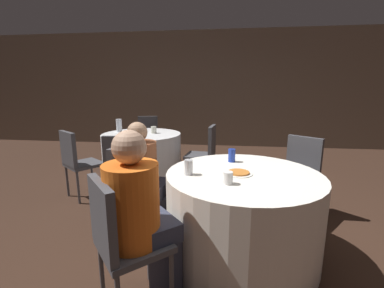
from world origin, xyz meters
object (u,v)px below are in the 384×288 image
person_floral_shirt (147,182)px  chair_far_north (148,135)px  table_far (142,157)px  chair_far_southwest (76,158)px  bottle_far (119,125)px  chair_near_northeast (299,169)px  chair_far_east (206,150)px  soda_can_silver (189,167)px  chair_far_south (123,164)px  pizza_plate_near (239,173)px  person_orange_shirt (143,219)px  chair_near_southwest (119,235)px  soda_can_blue (231,155)px  chair_near_west (131,183)px  table_near (242,215)px

person_floral_shirt → chair_far_north: bearing=-153.8°
table_far → chair_far_southwest: 1.03m
chair_far_north → bottle_far: (-0.21, -0.86, 0.30)m
chair_near_northeast → chair_far_east: (-1.09, 0.83, 0.00)m
soda_can_silver → chair_far_south: bearing=137.0°
chair_near_northeast → person_floral_shirt: person_floral_shirt is taller
pizza_plate_near → bottle_far: bottle_far is taller
person_orange_shirt → chair_far_east: bearing=132.4°
table_far → chair_far_north: (-0.20, 0.99, 0.17)m
chair_near_southwest → chair_far_southwest: size_ratio=1.00×
table_far → soda_can_blue: (1.34, -1.42, 0.43)m
chair_near_west → chair_far_east: same height
chair_far_southwest → person_floral_shirt: bearing=2.3°
table_far → person_orange_shirt: 2.47m
chair_near_southwest → chair_far_south: 1.54m
chair_near_west → person_floral_shirt: size_ratio=0.80×
table_near → soda_can_blue: 0.55m
person_floral_shirt → bottle_far: person_floral_shirt is taller
chair_far_north → soda_can_silver: 3.09m
soda_can_silver → chair_near_southwest: bearing=-119.6°
table_far → soda_can_blue: bearing=-46.8°
table_near → chair_far_north: 3.20m
chair_near_southwest → chair_far_east: bearing=129.7°
chair_far_southwest → soda_can_blue: (1.94, -0.60, 0.26)m
chair_near_southwest → bottle_far: bearing=160.9°
chair_far_east → person_orange_shirt: person_orange_shirt is taller
chair_far_south → person_orange_shirt: 1.49m
table_near → person_orange_shirt: 0.91m
chair_near_west → chair_near_southwest: same height
bottle_far → soda_can_silver: bearing=-54.7°
chair_far_east → soda_can_silver: (-0.02, -1.72, 0.26)m
person_orange_shirt → pizza_plate_near: bearing=90.9°
chair_near_southwest → person_orange_shirt: bearing=90.0°
chair_near_west → person_orange_shirt: size_ratio=0.76×
chair_far_south → chair_far_north: (-0.30, 2.00, 0.00)m
chair_near_northeast → soda_can_blue: size_ratio=7.32×
chair_near_northeast → chair_far_southwest: 2.70m
chair_far_southwest → pizza_plate_near: size_ratio=3.97×
chair_near_southwest → person_floral_shirt: size_ratio=0.80×
chair_near_southwest → soda_can_silver: 0.73m
bottle_far → person_orange_shirt: bearing=-64.4°
chair_far_north → chair_far_east: bearing=125.7°
chair_far_southwest → person_floral_shirt: (1.17, -0.79, 0.03)m
chair_near_northeast → pizza_plate_near: size_ratio=3.97×
pizza_plate_near → chair_near_southwest: bearing=-137.7°
person_floral_shirt → chair_far_east: bearing=173.1°
chair_near_southwest → soda_can_silver: bearing=108.8°
soda_can_silver → soda_can_blue: bearing=50.6°
table_far → soda_can_blue: soda_can_blue is taller
bottle_far → chair_near_northeast: bearing=-23.4°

